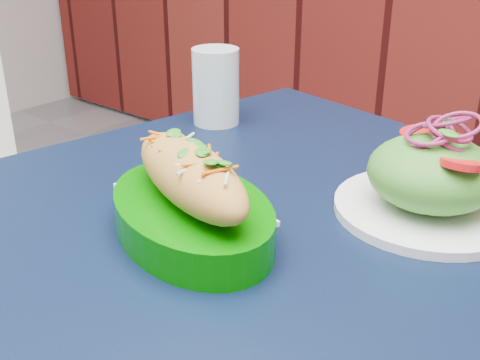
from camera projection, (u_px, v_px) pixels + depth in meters
The scene contains 4 objects.
cafe_table at pixel (276, 275), 0.78m from camera, with size 0.94×0.94×0.75m.
banh_mi_basket at pixel (191, 198), 0.68m from camera, with size 0.29×0.25×0.12m.
salad_plate at pixel (431, 179), 0.72m from camera, with size 0.23×0.23×0.12m.
water_glass at pixel (216, 86), 1.02m from camera, with size 0.08×0.08×0.13m, color silver.
Camera 1 is at (0.62, 0.86, 1.10)m, focal length 45.00 mm.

